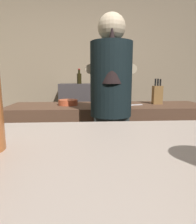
{
  "coord_description": "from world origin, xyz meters",
  "views": [
    {
      "loc": [
        0.11,
        -1.27,
        1.18
      ],
      "look_at": [
        0.14,
        -0.75,
        1.09
      ],
      "focal_mm": 31.08,
      "sensor_mm": 36.0,
      "label": 1
    }
  ],
  "objects_px": {
    "knife_block": "(157,94)",
    "bottle_hot_sauce": "(107,79)",
    "mixing_bowl": "(68,102)",
    "bottle_olive_oil": "(97,79)",
    "chefs_knife": "(132,105)",
    "bottle_soy": "(79,78)",
    "bartender": "(111,103)",
    "bottle_vinegar": "(112,79)"
  },
  "relations": [
    {
      "from": "bottle_hot_sauce",
      "to": "bottle_soy",
      "type": "bearing_deg",
      "value": -165.63
    },
    {
      "from": "bottle_olive_oil",
      "to": "bottle_vinegar",
      "type": "xyz_separation_m",
      "value": [
        0.23,
        -0.12,
        -0.0
      ]
    },
    {
      "from": "bottle_olive_oil",
      "to": "bottle_soy",
      "type": "relative_size",
      "value": 0.85
    },
    {
      "from": "mixing_bowl",
      "to": "bottle_hot_sauce",
      "type": "relative_size",
      "value": 1.06
    },
    {
      "from": "knife_block",
      "to": "bottle_hot_sauce",
      "type": "distance_m",
      "value": 1.24
    },
    {
      "from": "bartender",
      "to": "mixing_bowl",
      "type": "xyz_separation_m",
      "value": [
        -0.4,
        0.48,
        -0.05
      ]
    },
    {
      "from": "bottle_hot_sauce",
      "to": "bottle_soy",
      "type": "relative_size",
      "value": 0.83
    },
    {
      "from": "mixing_bowl",
      "to": "bottle_olive_oil",
      "type": "relative_size",
      "value": 1.02
    },
    {
      "from": "chefs_knife",
      "to": "knife_block",
      "type": "bearing_deg",
      "value": 0.58
    },
    {
      "from": "bottle_vinegar",
      "to": "knife_block",
      "type": "bearing_deg",
      "value": -70.25
    },
    {
      "from": "bottle_olive_oil",
      "to": "bottle_hot_sauce",
      "type": "relative_size",
      "value": 1.03
    },
    {
      "from": "chefs_knife",
      "to": "bottle_olive_oil",
      "type": "height_order",
      "value": "bottle_olive_oil"
    },
    {
      "from": "mixing_bowl",
      "to": "bottle_soy",
      "type": "bearing_deg",
      "value": 85.17
    },
    {
      "from": "bottle_vinegar",
      "to": "bottle_soy",
      "type": "relative_size",
      "value": 0.82
    },
    {
      "from": "bottle_soy",
      "to": "bottle_hot_sauce",
      "type": "bearing_deg",
      "value": 14.37
    },
    {
      "from": "mixing_bowl",
      "to": "bottle_vinegar",
      "type": "bearing_deg",
      "value": 59.79
    },
    {
      "from": "knife_block",
      "to": "bottle_olive_oil",
      "type": "relative_size",
      "value": 1.39
    },
    {
      "from": "bottle_hot_sauce",
      "to": "bottle_soy",
      "type": "distance_m",
      "value": 0.47
    },
    {
      "from": "bottle_olive_oil",
      "to": "mixing_bowl",
      "type": "bearing_deg",
      "value": -108.14
    },
    {
      "from": "bartender",
      "to": "bottle_hot_sauce",
      "type": "xyz_separation_m",
      "value": [
        0.15,
        1.65,
        0.19
      ]
    },
    {
      "from": "bartender",
      "to": "knife_block",
      "type": "bearing_deg",
      "value": -43.89
    },
    {
      "from": "mixing_bowl",
      "to": "bottle_hot_sauce",
      "type": "bearing_deg",
      "value": 65.12
    },
    {
      "from": "chefs_knife",
      "to": "bottle_vinegar",
      "type": "distance_m",
      "value": 1.15
    },
    {
      "from": "bottle_vinegar",
      "to": "bottle_olive_oil",
      "type": "bearing_deg",
      "value": 153.43
    },
    {
      "from": "knife_block",
      "to": "bottle_soy",
      "type": "bearing_deg",
      "value": 130.75
    },
    {
      "from": "mixing_bowl",
      "to": "chefs_knife",
      "type": "bearing_deg",
      "value": -5.9
    },
    {
      "from": "knife_block",
      "to": "bottle_olive_oil",
      "type": "bearing_deg",
      "value": 117.67
    },
    {
      "from": "bottle_olive_oil",
      "to": "bottle_hot_sauce",
      "type": "distance_m",
      "value": 0.16
    },
    {
      "from": "bartender",
      "to": "bottle_soy",
      "type": "distance_m",
      "value": 1.58
    },
    {
      "from": "mixing_bowl",
      "to": "knife_block",
      "type": "bearing_deg",
      "value": 1.41
    },
    {
      "from": "bartender",
      "to": "bottle_olive_oil",
      "type": "bearing_deg",
      "value": 6.07
    },
    {
      "from": "bottle_hot_sauce",
      "to": "mixing_bowl",
      "type": "bearing_deg",
      "value": -114.88
    },
    {
      "from": "chefs_knife",
      "to": "bottle_soy",
      "type": "height_order",
      "value": "bottle_soy"
    },
    {
      "from": "chefs_knife",
      "to": "bottle_vinegar",
      "type": "xyz_separation_m",
      "value": [
        -0.07,
        1.12,
        0.26
      ]
    },
    {
      "from": "bottle_hot_sauce",
      "to": "bottle_vinegar",
      "type": "bearing_deg",
      "value": -61.63
    },
    {
      "from": "chefs_knife",
      "to": "bottle_vinegar",
      "type": "height_order",
      "value": "bottle_vinegar"
    },
    {
      "from": "knife_block",
      "to": "bottle_soy",
      "type": "distance_m",
      "value": 1.38
    },
    {
      "from": "bottle_olive_oil",
      "to": "bottle_soy",
      "type": "bearing_deg",
      "value": -159.76
    },
    {
      "from": "bartender",
      "to": "bottle_vinegar",
      "type": "height_order",
      "value": "bartender"
    },
    {
      "from": "bartender",
      "to": "bottle_vinegar",
      "type": "bearing_deg",
      "value": -2.47
    },
    {
      "from": "knife_block",
      "to": "bottle_hot_sauce",
      "type": "relative_size",
      "value": 1.43
    },
    {
      "from": "bottle_soy",
      "to": "bottle_olive_oil",
      "type": "bearing_deg",
      "value": 20.24
    }
  ]
}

